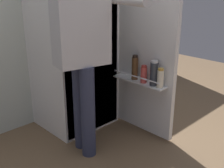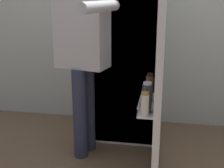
% 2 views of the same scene
% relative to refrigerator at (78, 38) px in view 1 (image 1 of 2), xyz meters
% --- Properties ---
extents(ground_plane, '(6.77, 6.77, 0.00)m').
position_rel_refrigerator_xyz_m(ground_plane, '(-0.03, -0.50, -0.90)').
color(ground_plane, brown).
extents(kitchen_wall, '(4.40, 0.10, 2.45)m').
position_rel_refrigerator_xyz_m(kitchen_wall, '(-0.03, 0.40, 0.32)').
color(kitchen_wall, beige).
rests_on(kitchen_wall, ground_plane).
extents(refrigerator, '(0.72, 1.26, 1.81)m').
position_rel_refrigerator_xyz_m(refrigerator, '(0.00, 0.00, 0.00)').
color(refrigerator, white).
rests_on(refrigerator, ground_plane).
extents(person, '(0.54, 0.77, 1.58)m').
position_rel_refrigerator_xyz_m(person, '(-0.29, -0.45, 0.04)').
color(person, '#2D334C').
rests_on(person, ground_plane).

